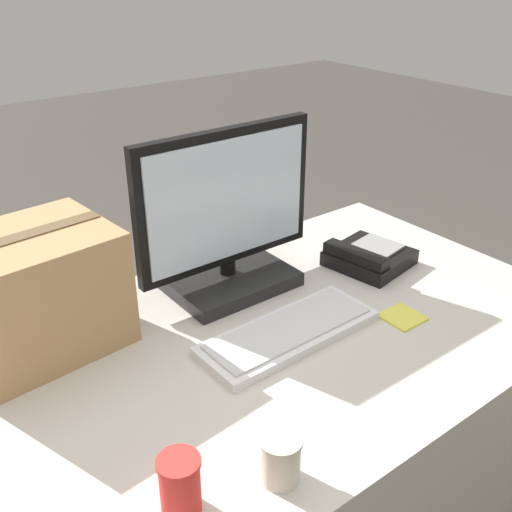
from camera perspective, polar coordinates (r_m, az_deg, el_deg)
office_desk at (r=1.60m, az=-2.69°, el=-19.84°), size 1.80×0.90×0.72m
monitor at (r=1.55m, az=-2.82°, el=2.78°), size 0.51×0.26×0.43m
keyboard at (r=1.41m, az=3.15°, el=-7.26°), size 0.45×0.17×0.03m
desk_phone at (r=1.74m, az=10.62°, el=-0.08°), size 0.23×0.23×0.07m
paper_cup_left at (r=1.02m, az=-7.25°, el=-20.80°), size 0.07×0.07×0.11m
paper_cup_right at (r=1.07m, az=2.34°, el=-18.72°), size 0.07×0.07×0.09m
cardboard_box at (r=1.41m, az=-20.47°, el=-3.30°), size 0.38×0.31×0.28m
sticky_note_pad at (r=1.53m, az=13.76°, el=-5.67°), size 0.09×0.09×0.01m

